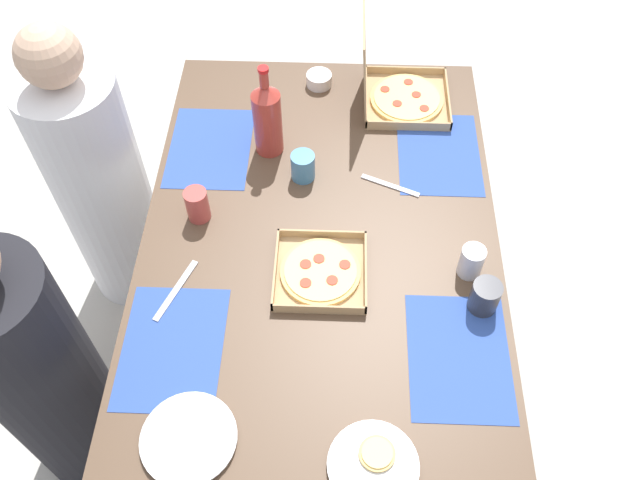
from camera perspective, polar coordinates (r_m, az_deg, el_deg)
The scene contains 20 objects.
ground_plane at distance 2.55m, azimuth 0.00°, elevation -10.12°, with size 6.00×6.00×0.00m, color beige.
dining_table at distance 1.99m, azimuth 0.00°, elevation -1.69°, with size 1.60×1.04×0.75m.
placemat_near_left at distance 1.75m, azimuth 11.93°, elevation -9.84°, with size 0.36×0.26×0.00m, color #2D4C9E.
placemat_near_right at distance 2.16m, azimuth 10.24°, elevation 7.39°, with size 0.36×0.26×0.00m, color #2D4C9E.
placemat_far_left at distance 1.77m, azimuth -12.65°, elevation -9.05°, with size 0.36×0.26×0.00m, color #2D4C9E.
placemat_far_right at distance 2.18m, azimuth -9.50°, elevation 7.91°, with size 0.36×0.26×0.00m, color #2D4C9E.
pizza_box_corner_left at distance 2.29m, azimuth 6.73°, elevation 12.75°, with size 0.28×0.31×0.32m.
pizza_box_corner_right at distance 1.83m, azimuth 0.04°, elevation -2.77°, with size 0.26×0.26×0.04m.
plate_far_right at distance 1.60m, azimuth 4.65°, elevation -18.79°, with size 0.21×0.21×0.03m.
plate_near_left at distance 1.65m, azimuth -11.29°, elevation -16.52°, with size 0.23×0.23×0.02m.
soda_bottle at distance 2.06m, azimuth -4.59°, elevation 10.51°, with size 0.09×0.09×0.32m.
cup_spare at distance 2.03m, azimuth -1.49°, elevation 6.40°, with size 0.07×0.07×0.09m, color teal.
cup_red at distance 1.85m, azimuth 12.97°, elevation -1.82°, with size 0.07×0.07×0.10m, color silver.
cup_dark at distance 1.95m, azimuth -10.57°, elevation 3.02°, with size 0.07×0.07×0.11m, color #BF4742.
cup_clear_right at distance 1.80m, azimuth 14.08°, elevation -4.78°, with size 0.08×0.08×0.10m, color #333338.
condiment_bowl at distance 2.36m, azimuth -0.08°, elevation 13.73°, with size 0.09×0.09×0.04m, color white.
knife_by_near_right at distance 1.85m, azimuth -12.36°, elevation -4.27°, with size 0.21×0.02×0.01m, color #B7B7BC.
fork_by_near_left at distance 2.05m, azimuth 6.10°, elevation 4.71°, with size 0.19×0.02×0.01m, color #B7B7BC.
diner_left_seat at distance 2.07m, azimuth -22.87°, elevation -10.81°, with size 0.32×0.32×1.22m.
diner_right_seat at distance 2.44m, azimuth -18.35°, elevation 4.33°, with size 0.32×0.32×1.20m.
Camera 1 is at (-1.13, -0.04, 2.29)m, focal length 36.96 mm.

